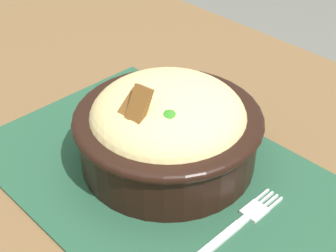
{
  "coord_description": "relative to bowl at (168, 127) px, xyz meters",
  "views": [
    {
      "loc": [
        0.31,
        -0.27,
        1.1
      ],
      "look_at": [
        -0.02,
        0.03,
        0.77
      ],
      "focal_mm": 51.71,
      "sensor_mm": 36.0,
      "label": 1
    }
  ],
  "objects": [
    {
      "name": "table",
      "position": [
        0.02,
        -0.03,
        -0.12
      ],
      "size": [
        1.38,
        0.82,
        0.72
      ],
      "color": "brown",
      "rests_on": "ground_plane"
    },
    {
      "name": "placemat",
      "position": [
        0.02,
        -0.02,
        -0.05
      ],
      "size": [
        0.46,
        0.3,
        0.0
      ],
      "primitive_type": "cube",
      "rotation": [
        0.0,
        0.0,
        0.03
      ],
      "color": "#1E422D",
      "rests_on": "table"
    },
    {
      "name": "bowl",
      "position": [
        0.0,
        0.0,
        0.0
      ],
      "size": [
        0.23,
        0.23,
        0.12
      ],
      "color": "black",
      "rests_on": "placemat"
    },
    {
      "name": "fork",
      "position": [
        0.13,
        -0.02,
        -0.05
      ],
      "size": [
        0.02,
        0.14,
        0.0
      ],
      "color": "silver",
      "rests_on": "placemat"
    }
  ]
}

